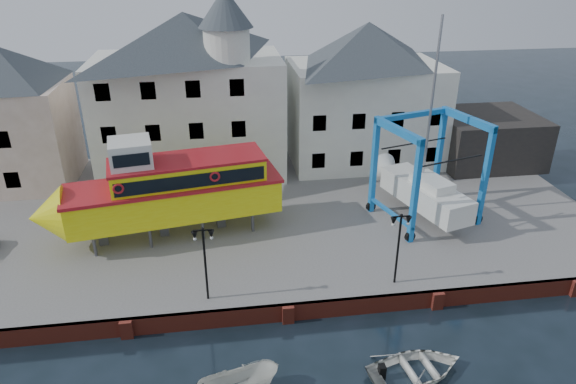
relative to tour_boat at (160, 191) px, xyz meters
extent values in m
plane|color=black|center=(6.67, -8.14, -4.04)|extent=(140.00, 140.00, 0.00)
cube|color=slate|center=(6.67, 2.86, -3.54)|extent=(44.00, 22.00, 1.00)
cube|color=maroon|center=(6.67, -8.02, -3.54)|extent=(44.00, 0.25, 1.00)
cube|color=maroon|center=(-1.33, -8.19, -3.54)|extent=(0.60, 0.36, 1.00)
cube|color=maroon|center=(6.67, -8.19, -3.54)|extent=(0.60, 0.36, 1.00)
cube|color=maroon|center=(14.67, -8.19, -3.54)|extent=(0.60, 0.36, 1.00)
cube|color=maroon|center=(22.67, -8.19, -3.54)|extent=(0.60, 0.36, 1.00)
cube|color=#C7A992|center=(-11.33, 9.86, 0.71)|extent=(8.00, 7.00, 7.50)
cube|color=black|center=(-10.83, 6.40, -1.44)|extent=(1.00, 0.08, 1.20)
cube|color=black|center=(-10.83, 6.40, 1.56)|extent=(1.00, 0.08, 1.20)
cube|color=silver|center=(1.67, 10.36, 1.46)|extent=(14.00, 8.00, 9.00)
pyramid|color=#33383C|center=(1.67, 10.36, 7.56)|extent=(14.00, 8.00, 3.20)
cube|color=black|center=(-3.83, 6.40, -1.44)|extent=(1.00, 0.08, 1.20)
cube|color=black|center=(-0.83, 6.40, -1.44)|extent=(1.00, 0.08, 1.20)
cube|color=black|center=(2.17, 6.40, -1.44)|extent=(1.00, 0.08, 1.20)
cube|color=black|center=(5.17, 6.40, -1.44)|extent=(1.00, 0.08, 1.20)
cube|color=black|center=(-3.83, 6.40, 1.56)|extent=(1.00, 0.08, 1.20)
cube|color=black|center=(-0.83, 6.40, 1.56)|extent=(1.00, 0.08, 1.20)
cube|color=black|center=(2.17, 6.40, 1.56)|extent=(1.00, 0.08, 1.20)
cube|color=black|center=(5.17, 6.40, 1.56)|extent=(1.00, 0.08, 1.20)
cube|color=black|center=(-3.83, 6.40, 4.56)|extent=(1.00, 0.08, 1.20)
cube|color=black|center=(-0.83, 6.40, 4.56)|extent=(1.00, 0.08, 1.20)
cube|color=black|center=(2.17, 6.40, 4.56)|extent=(1.00, 0.08, 1.20)
cube|color=black|center=(5.17, 6.40, 4.56)|extent=(1.00, 0.08, 1.20)
cylinder|color=silver|center=(4.67, 7.96, 7.16)|extent=(3.20, 3.20, 2.40)
cone|color=#33383C|center=(4.67, 7.96, 9.66)|extent=(3.80, 3.80, 2.60)
cube|color=silver|center=(15.67, 10.86, 0.96)|extent=(12.00, 8.00, 8.00)
pyramid|color=#33383C|center=(15.67, 10.86, 6.56)|extent=(12.00, 8.00, 3.20)
cube|color=black|center=(11.17, 6.90, -1.44)|extent=(1.00, 0.08, 1.20)
cube|color=black|center=(14.17, 6.90, -1.44)|extent=(1.00, 0.08, 1.20)
cube|color=black|center=(17.17, 6.90, -1.44)|extent=(1.00, 0.08, 1.20)
cube|color=black|center=(20.17, 6.90, -1.44)|extent=(1.00, 0.08, 1.20)
cube|color=black|center=(11.17, 6.90, 1.56)|extent=(1.00, 0.08, 1.20)
cube|color=black|center=(14.17, 6.90, 1.56)|extent=(1.00, 0.08, 1.20)
cube|color=black|center=(17.17, 6.90, 1.56)|extent=(1.00, 0.08, 1.20)
cube|color=black|center=(20.17, 6.90, 1.56)|extent=(1.00, 0.08, 1.20)
cube|color=black|center=(25.67, 8.86, -1.04)|extent=(8.00, 7.00, 4.00)
cylinder|color=black|center=(2.67, -6.94, -1.04)|extent=(0.12, 0.12, 4.00)
cube|color=black|center=(2.67, -6.94, 1.01)|extent=(0.90, 0.06, 0.06)
sphere|color=black|center=(2.67, -6.94, 1.08)|extent=(0.16, 0.16, 0.16)
cone|color=black|center=(2.27, -6.94, 0.74)|extent=(0.32, 0.32, 0.45)
sphere|color=silver|center=(2.27, -6.94, 0.56)|extent=(0.18, 0.18, 0.18)
cone|color=black|center=(3.07, -6.94, 0.74)|extent=(0.32, 0.32, 0.45)
sphere|color=silver|center=(3.07, -6.94, 0.56)|extent=(0.18, 0.18, 0.18)
cylinder|color=black|center=(12.67, -6.94, -1.04)|extent=(0.12, 0.12, 4.00)
cube|color=black|center=(12.67, -6.94, 1.01)|extent=(0.90, 0.06, 0.06)
sphere|color=black|center=(12.67, -6.94, 1.08)|extent=(0.16, 0.16, 0.16)
cone|color=black|center=(12.27, -6.94, 0.74)|extent=(0.32, 0.32, 0.45)
sphere|color=silver|center=(12.27, -6.94, 0.56)|extent=(0.18, 0.18, 0.18)
cone|color=black|center=(13.07, -6.94, 0.74)|extent=(0.32, 0.32, 0.45)
sphere|color=silver|center=(13.07, -6.94, 0.56)|extent=(0.18, 0.18, 0.18)
cylinder|color=#59595E|center=(-3.84, -1.94, -2.36)|extent=(0.23, 0.23, 1.36)
cylinder|color=#59595E|center=(-4.26, 0.56, -2.36)|extent=(0.23, 0.23, 1.36)
cylinder|color=#59595E|center=(-0.72, -1.41, -2.36)|extent=(0.23, 0.23, 1.36)
cylinder|color=#59595E|center=(-1.14, 1.09, -2.36)|extent=(0.23, 0.23, 1.36)
cylinder|color=#59595E|center=(2.41, -0.87, -2.36)|extent=(0.23, 0.23, 1.36)
cylinder|color=#59595E|center=(1.98, 1.62, -2.36)|extent=(0.23, 0.23, 1.36)
cylinder|color=#59595E|center=(5.53, -0.34, -2.36)|extent=(0.23, 0.23, 1.36)
cylinder|color=#59595E|center=(5.10, 2.15, -2.36)|extent=(0.23, 0.23, 1.36)
cube|color=#59595E|center=(-3.60, -0.61, -2.36)|extent=(0.61, 0.54, 1.36)
cube|color=#59595E|center=(-0.04, 0.00, -2.36)|extent=(0.61, 0.54, 1.36)
cube|color=#59595E|center=(3.53, 0.60, -2.36)|extent=(0.61, 0.54, 1.36)
cube|color=yellow|center=(0.86, 0.15, -0.69)|extent=(13.06, 5.51, 1.99)
cone|color=yellow|center=(-6.37, -1.08, -0.69)|extent=(2.54, 3.72, 3.44)
cube|color=#A9161E|center=(0.86, 0.15, 0.40)|extent=(13.36, 5.70, 0.20)
cube|color=yellow|center=(1.75, 0.30, 1.03)|extent=(9.44, 4.55, 1.45)
cube|color=black|center=(2.01, -1.25, 1.08)|extent=(8.57, 1.52, 0.81)
cube|color=black|center=(1.48, 1.84, 1.08)|extent=(8.57, 1.52, 0.81)
cube|color=#A9161E|center=(1.75, 0.30, 1.84)|extent=(9.63, 4.67, 0.16)
cube|color=silver|center=(-1.37, -0.23, 2.58)|extent=(2.71, 2.71, 1.65)
cube|color=black|center=(-1.17, -1.42, 2.65)|extent=(1.96, 0.39, 0.72)
torus|color=#A9161E|center=(-2.00, -1.98, 1.21)|extent=(0.65, 0.23, 0.63)
torus|color=#A9161E|center=(3.36, -1.07, 1.21)|extent=(0.65, 0.23, 0.63)
cube|color=#1262B5|center=(14.99, -2.96, 0.29)|extent=(0.41, 0.41, 6.65)
cylinder|color=black|center=(14.99, -2.96, -2.71)|extent=(0.71, 0.41, 0.67)
cube|color=#1262B5|center=(13.75, 1.29, 0.29)|extent=(0.41, 0.41, 6.65)
cylinder|color=black|center=(13.75, 1.29, -2.71)|extent=(0.71, 0.41, 0.67)
cube|color=#1262B5|center=(20.15, -1.46, 0.29)|extent=(0.41, 0.41, 6.65)
cylinder|color=black|center=(20.15, -1.46, -2.71)|extent=(0.71, 0.41, 0.67)
cube|color=#1262B5|center=(18.91, 2.79, 0.29)|extent=(0.41, 0.41, 6.65)
cylinder|color=black|center=(18.91, 2.79, -2.71)|extent=(0.71, 0.41, 0.67)
cube|color=#1262B5|center=(14.37, -0.83, 3.45)|extent=(1.65, 4.66, 0.47)
cube|color=#1262B5|center=(14.37, -0.83, -2.09)|extent=(1.55, 4.63, 0.20)
cube|color=#1262B5|center=(19.53, 0.66, 3.45)|extent=(1.65, 4.66, 0.47)
cube|color=#1262B5|center=(19.53, 0.66, -2.09)|extent=(1.55, 4.63, 0.20)
cube|color=#1262B5|center=(16.33, 2.04, 3.45)|extent=(5.57, 1.91, 0.33)
cube|color=silver|center=(16.95, -0.09, -1.33)|extent=(4.09, 7.46, 1.52)
cone|color=silver|center=(15.77, 3.98, -1.33)|extent=(2.52, 2.07, 2.19)
cube|color=#59595E|center=(16.95, -0.09, -2.42)|extent=(0.70, 1.71, 0.67)
cube|color=silver|center=(17.08, -0.54, -0.28)|extent=(2.26, 3.16, 0.57)
cylinder|color=#99999E|center=(16.82, 0.37, 4.66)|extent=(0.20, 0.20, 10.46)
cube|color=black|center=(17.43, -1.73, 1.64)|extent=(4.93, 1.54, 0.05)
cube|color=black|center=(16.47, 1.56, 1.64)|extent=(4.93, 1.54, 0.05)
imported|color=silver|center=(11.86, -12.54, -4.04)|extent=(4.84, 3.76, 0.92)
camera|label=1|loc=(3.73, -28.81, 13.42)|focal=32.00mm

